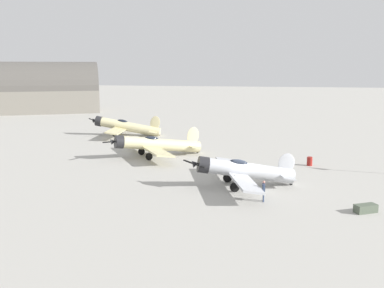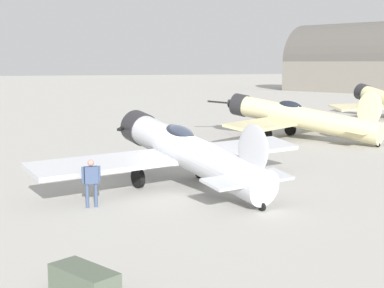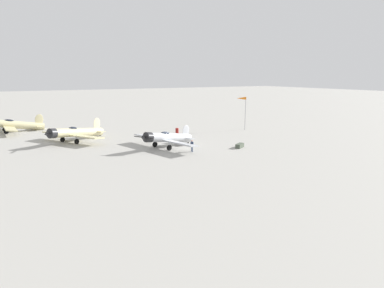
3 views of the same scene
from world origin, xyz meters
name	(u,v)px [view 2 (image 2 of 3)]	position (x,y,z in m)	size (l,w,h in m)	color
ground_plane	(192,189)	(0.00, 0.00, 0.00)	(400.00, 400.00, 0.00)	#A8A59E
airplane_foreground	(185,151)	(-0.15, 0.47, 1.47)	(12.17, 9.86, 3.00)	#B7BABF
airplane_mid_apron	(297,117)	(10.91, 11.50, 1.45)	(10.93, 9.96, 3.34)	beige
ground_crew_mechanic	(91,179)	(-4.13, -1.52, 1.01)	(0.65, 0.24, 1.66)	#384766
equipment_crate	(84,282)	(-5.38, -8.87, 0.30)	(1.42, 1.78, 0.61)	#4C5647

